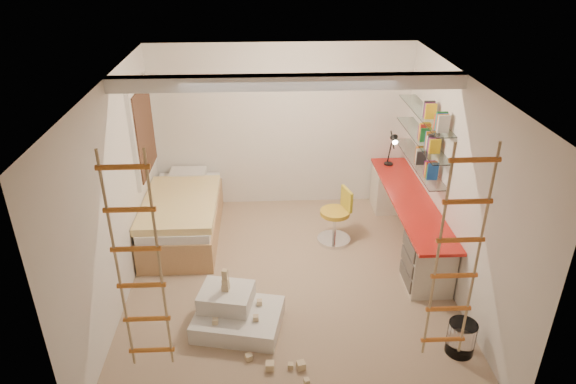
{
  "coord_description": "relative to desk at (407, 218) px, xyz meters",
  "views": [
    {
      "loc": [
        -0.29,
        -5.34,
        4.0
      ],
      "look_at": [
        0.0,
        0.3,
        1.15
      ],
      "focal_mm": 32.0,
      "sensor_mm": 36.0,
      "label": 1
    }
  ],
  "objects": [
    {
      "name": "floor",
      "position": [
        -1.72,
        -0.86,
        -0.4
      ],
      "size": [
        4.5,
        4.5,
        0.0
      ],
      "primitive_type": "plane",
      "color": "tan",
      "rests_on": "ground"
    },
    {
      "name": "ceiling_beam",
      "position": [
        -1.72,
        -0.56,
        2.12
      ],
      "size": [
        4.0,
        0.18,
        0.16
      ],
      "primitive_type": "cube",
      "color": "white",
      "rests_on": "ceiling"
    },
    {
      "name": "window_frame",
      "position": [
        -3.69,
        0.64,
        1.15
      ],
      "size": [
        0.06,
        1.15,
        1.35
      ],
      "primitive_type": "cube",
      "color": "white",
      "rests_on": "wall_left"
    },
    {
      "name": "window_blind",
      "position": [
        -3.65,
        0.64,
        1.15
      ],
      "size": [
        0.02,
        1.0,
        1.2
      ],
      "primitive_type": "cube",
      "color": "#4C2D1E",
      "rests_on": "window_frame"
    },
    {
      "name": "rope_ladder_left",
      "position": [
        -3.07,
        -2.61,
        1.11
      ],
      "size": [
        0.41,
        0.04,
        2.13
      ],
      "primitive_type": null,
      "color": "orange",
      "rests_on": "ceiling"
    },
    {
      "name": "rope_ladder_right",
      "position": [
        -0.37,
        -2.61,
        1.11
      ],
      "size": [
        0.41,
        0.04,
        2.13
      ],
      "primitive_type": null,
      "color": "orange",
      "rests_on": "ceiling"
    },
    {
      "name": "waste_bin",
      "position": [
        0.03,
        -2.16,
        -0.22
      ],
      "size": [
        0.3,
        0.3,
        0.37
      ],
      "primitive_type": "cylinder",
      "color": "white",
      "rests_on": "floor"
    },
    {
      "name": "desk",
      "position": [
        0.0,
        0.0,
        0.0
      ],
      "size": [
        0.56,
        2.8,
        0.75
      ],
      "color": "red",
      "rests_on": "floor"
    },
    {
      "name": "shelves",
      "position": [
        0.15,
        0.27,
        1.1
      ],
      "size": [
        0.25,
        1.8,
        0.71
      ],
      "color": "white",
      "rests_on": "wall_right"
    },
    {
      "name": "bed",
      "position": [
        -3.2,
        0.36,
        -0.07
      ],
      "size": [
        1.02,
        2.0,
        0.69
      ],
      "color": "#AD7F51",
      "rests_on": "floor"
    },
    {
      "name": "task_lamp",
      "position": [
        -0.05,
        0.96,
        0.73
      ],
      "size": [
        0.14,
        0.36,
        0.57
      ],
      "color": "black",
      "rests_on": "desk"
    },
    {
      "name": "swivel_chair",
      "position": [
        -0.99,
        0.1,
        -0.1
      ],
      "size": [
        0.6,
        0.6,
        0.82
      ],
      "color": "gold",
      "rests_on": "floor"
    },
    {
      "name": "play_platform",
      "position": [
        -2.37,
        -1.62,
        -0.24
      ],
      "size": [
        1.08,
        0.91,
        0.42
      ],
      "color": "silver",
      "rests_on": "floor"
    },
    {
      "name": "toy_blocks",
      "position": [
        -2.11,
        -2.0,
        -0.17
      ],
      "size": [
        1.01,
        1.26,
        0.69
      ],
      "color": "#CCB284",
      "rests_on": "floor"
    },
    {
      "name": "books",
      "position": [
        0.15,
        0.27,
        1.22
      ],
      "size": [
        0.14,
        0.7,
        0.92
      ],
      "color": "#194CA5",
      "rests_on": "shelves"
    }
  ]
}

